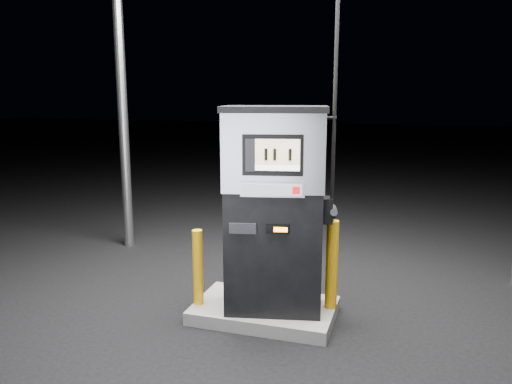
% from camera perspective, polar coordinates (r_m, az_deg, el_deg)
% --- Properties ---
extents(ground, '(80.00, 80.00, 0.00)m').
position_cam_1_polar(ground, '(5.97, 0.99, -14.04)').
color(ground, black).
rests_on(ground, ground).
extents(pump_island, '(1.60, 1.00, 0.15)m').
position_cam_1_polar(pump_island, '(5.94, 0.99, -13.38)').
color(pump_island, slate).
rests_on(pump_island, ground).
extents(fuel_dispenser, '(1.31, 0.89, 4.70)m').
position_cam_1_polar(fuel_dispenser, '(5.45, 2.12, -1.86)').
color(fuel_dispenser, black).
rests_on(fuel_dispenser, pump_island).
extents(bollard_left, '(0.14, 0.14, 0.88)m').
position_cam_1_polar(bollard_left, '(5.81, -6.65, -8.54)').
color(bollard_left, '#EFA50D').
rests_on(bollard_left, pump_island).
extents(bollard_right, '(0.16, 0.16, 1.02)m').
position_cam_1_polar(bollard_right, '(5.72, 8.66, -8.21)').
color(bollard_right, '#EFA50D').
rests_on(bollard_right, pump_island).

